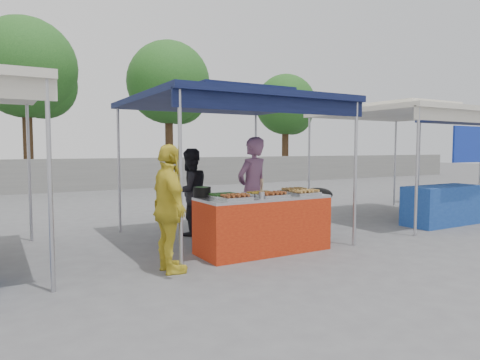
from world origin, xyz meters
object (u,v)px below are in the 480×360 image
wok_burner (317,208)px  vendor_woman (252,190)px  cooking_pot (202,192)px  helper_man (190,192)px  customer_person (169,209)px  vendor_table (263,224)px

wok_burner → vendor_woman: (-1.20, 0.25, 0.36)m
cooking_pot → helper_man: size_ratio=0.17×
vendor_woman → customer_person: bearing=12.2°
helper_man → customer_person: bearing=48.8°
wok_burner → helper_man: size_ratio=0.56×
cooking_pot → customer_person: 1.02m
vendor_table → customer_person: size_ratio=1.23×
vendor_table → customer_person: customer_person is taller
customer_person → helper_man: bearing=-28.0°
vendor_woman → helper_man: (-0.69, 1.05, -0.10)m
cooking_pot → vendor_woman: size_ratio=0.15×
cooking_pot → helper_man: bearing=73.9°
wok_burner → helper_man: (-1.89, 1.30, 0.26)m
cooking_pot → wok_burner: size_ratio=0.29×
vendor_woman → customer_person: vendor_woman is taller
helper_man → customer_person: 2.36m
cooking_pot → customer_person: bearing=-138.8°
helper_man → customer_person: size_ratio=0.97×
vendor_table → helper_man: 1.81m
wok_burner → customer_person: size_ratio=0.54×
wok_burner → vendor_woman: bearing=143.8°
vendor_table → wok_burner: (1.42, 0.42, 0.10)m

